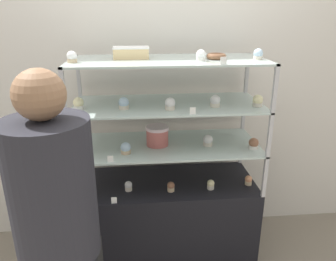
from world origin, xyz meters
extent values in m
plane|color=gray|center=(0.00, 0.00, 0.00)|extent=(20.00, 20.00, 0.00)
cube|color=silver|center=(0.00, 0.42, 1.30)|extent=(8.00, 0.05, 2.60)
cube|color=black|center=(0.00, 0.00, 0.32)|extent=(1.25, 0.55, 0.64)
cube|color=#B7B7BC|center=(-0.62, 0.26, 0.79)|extent=(0.02, 0.02, 0.29)
cube|color=#B7B7BC|center=(0.62, 0.26, 0.79)|extent=(0.02, 0.02, 0.29)
cube|color=#B7B7BC|center=(-0.62, -0.26, 0.79)|extent=(0.02, 0.02, 0.29)
cube|color=#B7B7BC|center=(0.62, -0.26, 0.79)|extent=(0.02, 0.02, 0.29)
cube|color=#B2C6C1|center=(0.00, 0.00, 0.93)|extent=(1.25, 0.55, 0.01)
cube|color=#B7B7BC|center=(-0.62, 0.26, 1.08)|extent=(0.02, 0.02, 0.29)
cube|color=#B7B7BC|center=(0.62, 0.26, 1.08)|extent=(0.02, 0.02, 0.29)
cube|color=#B7B7BC|center=(-0.62, -0.26, 1.08)|extent=(0.02, 0.02, 0.29)
cube|color=#B7B7BC|center=(0.62, -0.26, 1.08)|extent=(0.02, 0.02, 0.29)
cube|color=#B2C6C1|center=(0.00, 0.00, 1.22)|extent=(1.25, 0.55, 0.01)
cube|color=#B7B7BC|center=(-0.62, 0.26, 1.38)|extent=(0.02, 0.02, 0.29)
cube|color=#B7B7BC|center=(0.62, 0.26, 1.38)|extent=(0.02, 0.02, 0.29)
cube|color=#B7B7BC|center=(-0.62, -0.26, 1.38)|extent=(0.02, 0.02, 0.29)
cube|color=#B7B7BC|center=(0.62, -0.26, 1.38)|extent=(0.02, 0.02, 0.29)
cube|color=#B2C6C1|center=(0.00, 0.00, 1.52)|extent=(1.25, 0.55, 0.01)
cylinder|color=#C66660|center=(-0.07, 0.00, 0.99)|extent=(0.15, 0.15, 0.11)
cylinder|color=silver|center=(-0.07, 0.00, 1.06)|extent=(0.16, 0.16, 0.02)
cube|color=#DBBC84|center=(-0.23, 0.05, 1.56)|extent=(0.22, 0.12, 0.06)
cube|color=white|center=(-0.23, 0.05, 1.59)|extent=(0.23, 0.13, 0.01)
cylinder|color=#CCB28C|center=(-0.56, -0.11, 0.66)|extent=(0.05, 0.05, 0.03)
sphere|color=#E5996B|center=(-0.56, -0.11, 0.69)|extent=(0.05, 0.05, 0.05)
cylinder|color=beige|center=(-0.28, -0.10, 0.66)|extent=(0.05, 0.05, 0.03)
sphere|color=white|center=(-0.28, -0.10, 0.69)|extent=(0.05, 0.05, 0.05)
cylinder|color=#CCB28C|center=(0.01, -0.13, 0.66)|extent=(0.05, 0.05, 0.03)
sphere|color=#8C5B42|center=(0.01, -0.13, 0.69)|extent=(0.05, 0.05, 0.05)
cylinder|color=beige|center=(0.29, -0.13, 0.66)|extent=(0.05, 0.05, 0.03)
sphere|color=#F4EAB2|center=(0.29, -0.13, 0.69)|extent=(0.05, 0.05, 0.05)
cylinder|color=#CCB28C|center=(0.57, -0.10, 0.66)|extent=(0.05, 0.05, 0.03)
sphere|color=#E5996B|center=(0.57, -0.10, 0.69)|extent=(0.05, 0.05, 0.05)
cube|color=white|center=(-0.37, -0.25, 0.66)|extent=(0.04, 0.00, 0.04)
cylinder|color=#CCB28C|center=(-0.56, -0.14, 0.95)|extent=(0.06, 0.06, 0.02)
sphere|color=white|center=(-0.56, -0.14, 0.98)|extent=(0.07, 0.07, 0.07)
cylinder|color=#CCB28C|center=(-0.29, -0.13, 0.95)|extent=(0.06, 0.06, 0.02)
sphere|color=silver|center=(-0.29, -0.13, 0.98)|extent=(0.07, 0.07, 0.07)
cylinder|color=beige|center=(0.27, -0.05, 0.95)|extent=(0.06, 0.06, 0.02)
sphere|color=white|center=(0.27, -0.05, 0.98)|extent=(0.07, 0.07, 0.07)
cylinder|color=white|center=(0.57, -0.13, 0.95)|extent=(0.06, 0.06, 0.02)
sphere|color=#8C5B42|center=(0.57, -0.13, 0.98)|extent=(0.07, 0.07, 0.07)
cube|color=white|center=(-0.38, -0.25, 0.96)|extent=(0.04, 0.00, 0.04)
cylinder|color=white|center=(-0.57, -0.08, 1.24)|extent=(0.06, 0.06, 0.03)
sphere|color=#F4EAB2|center=(-0.57, -0.08, 1.27)|extent=(0.07, 0.07, 0.07)
cylinder|color=beige|center=(-0.29, -0.10, 1.24)|extent=(0.06, 0.06, 0.03)
sphere|color=silver|center=(-0.29, -0.10, 1.27)|extent=(0.07, 0.07, 0.07)
cylinder|color=beige|center=(0.00, -0.14, 1.24)|extent=(0.06, 0.06, 0.03)
sphere|color=white|center=(0.00, -0.14, 1.27)|extent=(0.07, 0.07, 0.07)
cylinder|color=beige|center=(0.30, -0.10, 1.24)|extent=(0.06, 0.06, 0.03)
sphere|color=white|center=(0.30, -0.10, 1.27)|extent=(0.07, 0.07, 0.07)
cylinder|color=beige|center=(0.57, -0.12, 1.24)|extent=(0.06, 0.06, 0.03)
sphere|color=#F4EAB2|center=(0.57, -0.12, 1.27)|extent=(0.07, 0.07, 0.07)
cube|color=white|center=(0.12, -0.25, 1.25)|extent=(0.04, 0.00, 0.04)
cylinder|color=#CCB28C|center=(-0.58, -0.09, 1.54)|extent=(0.06, 0.06, 0.02)
sphere|color=white|center=(-0.58, -0.09, 1.56)|extent=(0.06, 0.06, 0.06)
cylinder|color=white|center=(0.19, -0.09, 1.54)|extent=(0.06, 0.06, 0.02)
sphere|color=white|center=(0.19, -0.09, 1.56)|extent=(0.06, 0.06, 0.06)
cylinder|color=beige|center=(0.56, -0.07, 1.54)|extent=(0.06, 0.06, 0.02)
sphere|color=silver|center=(0.56, -0.07, 1.56)|extent=(0.06, 0.06, 0.06)
cube|color=white|center=(0.29, -0.25, 1.55)|extent=(0.04, 0.00, 0.04)
torus|color=brown|center=(0.31, -0.03, 1.54)|extent=(0.13, 0.13, 0.04)
cylinder|color=#26262D|center=(-0.59, -0.81, 1.07)|extent=(0.38, 0.38, 0.65)
sphere|color=#936B4C|center=(-0.59, -0.81, 1.51)|extent=(0.21, 0.21, 0.21)
camera|label=1|loc=(-0.20, -2.10, 1.82)|focal=35.00mm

